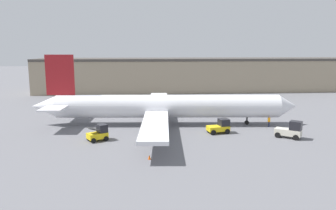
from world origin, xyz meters
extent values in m
plane|color=slate|center=(0.00, 0.00, 0.00)|extent=(400.00, 400.00, 0.00)
cube|color=gray|center=(13.03, 45.55, 4.62)|extent=(95.46, 15.96, 9.25)
cube|color=#47423D|center=(13.03, 45.55, 9.60)|extent=(95.46, 16.28, 0.70)
cylinder|color=white|center=(0.00, 0.00, 3.20)|extent=(37.52, 6.70, 3.85)
cone|color=white|center=(20.15, -1.55, 3.20)|extent=(3.36, 4.00, 3.78)
cone|color=white|center=(-20.72, 1.59, 3.20)|extent=(4.51, 3.97, 3.66)
cube|color=white|center=(-1.02, 11.07, 2.52)|extent=(4.98, 18.28, 0.50)
cube|color=white|center=(-2.70, -10.78, 2.52)|extent=(4.98, 18.28, 0.50)
cylinder|color=#939399|center=(-1.23, 8.37, 1.11)|extent=(3.57, 2.37, 2.11)
cylinder|color=#939399|center=(-2.49, -8.08, 1.11)|extent=(3.57, 2.37, 2.11)
cube|color=maroon|center=(-17.84, 1.37, 8.47)|extent=(4.69, 0.72, 6.68)
cube|color=white|center=(-17.52, 5.60, 3.58)|extent=(3.81, 4.88, 0.24)
cube|color=white|center=(-18.17, -2.86, 3.58)|extent=(3.81, 4.88, 0.24)
cylinder|color=#38383D|center=(13.40, -1.03, 0.64)|extent=(0.28, 0.28, 1.27)
cylinder|color=black|center=(13.40, -1.03, 0.35)|extent=(0.72, 0.40, 0.70)
cylinder|color=#38383D|center=(-2.05, -2.35, 0.64)|extent=(0.28, 0.28, 1.27)
cylinder|color=black|center=(-2.05, -2.35, 0.45)|extent=(0.92, 0.42, 0.90)
cylinder|color=#38383D|center=(-1.67, 2.64, 0.64)|extent=(0.28, 0.28, 1.27)
cylinder|color=black|center=(-1.67, 2.64, 0.45)|extent=(0.92, 0.42, 0.90)
cylinder|color=#1E2338|center=(16.44, -3.11, 0.44)|extent=(0.29, 0.29, 0.87)
cylinder|color=orange|center=(16.44, -3.11, 1.22)|extent=(0.40, 0.40, 0.69)
sphere|color=tan|center=(16.44, -3.11, 1.69)|extent=(0.25, 0.25, 0.25)
cube|color=yellow|center=(7.13, -6.36, 0.76)|extent=(3.51, 2.28, 0.74)
cube|color=black|center=(8.03, -6.20, 1.66)|extent=(1.68, 1.79, 1.05)
cylinder|color=black|center=(8.40, -7.02, 0.39)|extent=(0.82, 0.41, 0.78)
cylinder|color=black|center=(8.10, -5.30, 0.39)|extent=(0.82, 0.41, 0.78)
cylinder|color=black|center=(6.16, -7.41, 0.39)|extent=(0.82, 0.41, 0.78)
cylinder|color=black|center=(5.86, -5.70, 0.39)|extent=(0.82, 0.41, 0.78)
cube|color=yellow|center=(-10.73, -8.99, 0.74)|extent=(3.15, 2.79, 0.79)
cube|color=black|center=(-10.08, -8.62, 1.70)|extent=(1.77, 1.91, 1.13)
cube|color=#333333|center=(-11.14, -9.23, 1.73)|extent=(2.03, 1.86, 0.66)
cylinder|color=black|center=(-9.50, -9.26, 0.35)|extent=(0.74, 0.59, 0.69)
cylinder|color=black|center=(-10.34, -7.79, 0.35)|extent=(0.74, 0.59, 0.69)
cylinder|color=black|center=(-11.11, -10.19, 0.35)|extent=(0.74, 0.59, 0.69)
cylinder|color=black|center=(-11.96, -8.72, 0.35)|extent=(0.74, 0.59, 0.69)
cube|color=beige|center=(16.58, -9.86, 0.85)|extent=(3.72, 3.36, 0.90)
cube|color=black|center=(17.37, -10.48, 1.94)|extent=(2.05, 2.00, 1.29)
cylinder|color=black|center=(17.12, -11.21, 0.39)|extent=(0.79, 0.71, 0.79)
cylinder|color=black|center=(18.01, -10.07, 0.39)|extent=(0.79, 0.71, 0.79)
cylinder|color=black|center=(15.14, -9.65, 0.39)|extent=(0.79, 0.71, 0.79)
cylinder|color=black|center=(16.04, -8.52, 0.39)|extent=(0.79, 0.71, 0.79)
cone|color=#EF590F|center=(-3.69, -17.51, 0.28)|extent=(0.36, 0.36, 0.55)
camera|label=1|loc=(-4.66, -54.12, 12.71)|focal=35.00mm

